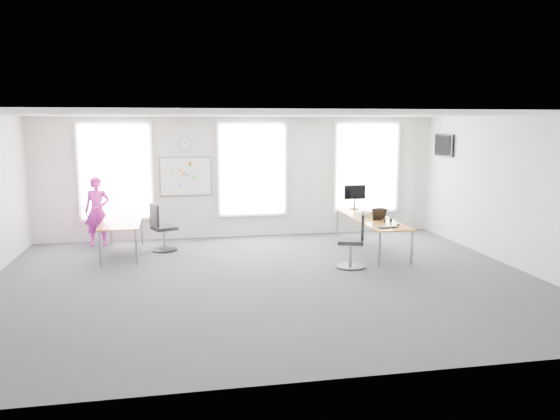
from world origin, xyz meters
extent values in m
plane|color=#29292E|center=(0.00, 0.00, 0.00)|extent=(10.00, 10.00, 0.00)
plane|color=white|center=(0.00, 0.00, 3.00)|extent=(10.00, 10.00, 0.00)
plane|color=silver|center=(0.00, 4.00, 1.50)|extent=(10.00, 0.00, 10.00)
plane|color=silver|center=(0.00, -4.00, 1.50)|extent=(10.00, 0.00, 10.00)
plane|color=silver|center=(5.00, 0.00, 1.50)|extent=(0.00, 10.00, 10.00)
cube|color=silver|center=(-3.00, 3.97, 1.70)|extent=(1.60, 0.06, 2.20)
cube|color=silver|center=(0.30, 3.97, 1.70)|extent=(1.60, 0.06, 2.20)
cube|color=silver|center=(3.30, 3.97, 1.70)|extent=(1.60, 0.06, 2.20)
cube|color=orange|center=(2.72, 1.99, 0.72)|extent=(0.81, 3.02, 0.03)
cylinder|color=gray|center=(2.38, 0.54, 0.35)|extent=(0.05, 0.05, 0.71)
cylinder|color=gray|center=(3.07, 0.54, 0.35)|extent=(0.05, 0.05, 0.71)
cylinder|color=gray|center=(2.38, 3.44, 0.35)|extent=(0.05, 0.05, 0.71)
cylinder|color=gray|center=(3.07, 3.44, 0.35)|extent=(0.05, 0.05, 0.71)
cube|color=orange|center=(-2.77, 2.57, 0.74)|extent=(0.82, 2.06, 0.03)
cylinder|color=gray|center=(-3.12, 1.60, 0.36)|extent=(0.05, 0.05, 0.72)
cylinder|color=gray|center=(-2.42, 1.60, 0.36)|extent=(0.05, 0.05, 0.72)
cylinder|color=gray|center=(-3.12, 3.54, 0.36)|extent=(0.05, 0.05, 0.72)
cylinder|color=gray|center=(-2.42, 3.54, 0.36)|extent=(0.05, 0.05, 0.72)
cylinder|color=black|center=(1.79, 0.58, 0.02)|extent=(0.59, 0.59, 0.03)
cylinder|color=gray|center=(1.79, 0.58, 0.27)|extent=(0.07, 0.07, 0.47)
cube|color=black|center=(1.79, 0.58, 0.53)|extent=(0.63, 0.63, 0.08)
cube|color=black|center=(2.00, 0.50, 0.85)|extent=(0.21, 0.47, 0.51)
cylinder|color=black|center=(-1.88, 2.74, 0.02)|extent=(0.58, 0.58, 0.03)
cylinder|color=gray|center=(-1.88, 2.74, 0.27)|extent=(0.07, 0.07, 0.47)
cube|color=black|center=(-1.88, 2.74, 0.52)|extent=(0.64, 0.64, 0.08)
cube|color=black|center=(-2.08, 2.65, 0.83)|extent=(0.23, 0.45, 0.50)
imported|color=#CC1FAA|center=(-3.41, 3.59, 0.81)|extent=(0.63, 0.45, 1.63)
cube|color=white|center=(-1.35, 3.97, 1.55)|extent=(1.20, 0.03, 0.90)
cylinder|color=gray|center=(-1.35, 3.97, 2.35)|extent=(0.30, 0.04, 0.30)
cube|color=black|center=(4.95, 3.00, 2.30)|extent=(0.06, 0.90, 0.55)
cube|color=black|center=(2.62, 0.75, 0.75)|extent=(0.44, 0.24, 0.02)
ellipsoid|color=black|center=(2.92, 0.93, 0.76)|extent=(0.10, 0.13, 0.04)
cylinder|color=black|center=(2.83, 1.25, 0.74)|extent=(0.07, 0.07, 0.01)
cylinder|color=black|center=(2.78, 1.32, 0.78)|extent=(0.04, 0.09, 0.09)
cylinder|color=black|center=(2.92, 1.32, 0.78)|extent=(0.04, 0.09, 0.09)
cylinder|color=gold|center=(2.78, 1.32, 0.78)|extent=(0.01, 0.10, 0.10)
cube|color=black|center=(2.85, 1.32, 0.83)|extent=(0.16, 0.02, 0.01)
cube|color=black|center=(2.78, 1.68, 0.87)|extent=(0.34, 0.16, 0.27)
cube|color=orange|center=(2.78, 1.60, 0.86)|extent=(0.32, 0.17, 0.24)
cube|color=black|center=(2.78, 1.59, 0.87)|extent=(0.34, 0.17, 0.26)
cube|color=beige|center=(2.60, 2.08, 0.80)|extent=(0.41, 0.35, 0.12)
cylinder|color=black|center=(2.75, 3.25, 0.75)|extent=(0.22, 0.22, 0.02)
cylinder|color=black|center=(2.75, 3.25, 0.86)|extent=(0.04, 0.04, 0.22)
cube|color=black|center=(2.75, 3.23, 1.16)|extent=(0.54, 0.06, 0.36)
cube|color=black|center=(2.75, 3.21, 1.16)|extent=(0.50, 0.03, 0.32)
camera|label=1|loc=(-1.58, -9.54, 2.86)|focal=35.00mm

